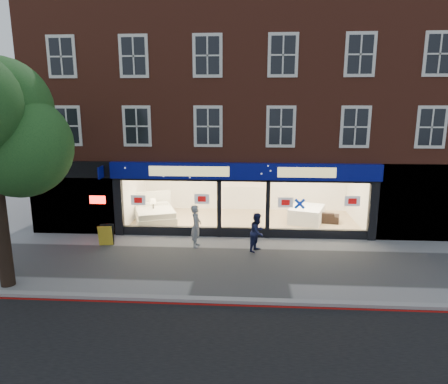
# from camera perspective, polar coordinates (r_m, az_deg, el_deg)

# --- Properties ---
(ground) EXTENTS (120.00, 120.00, 0.00)m
(ground) POSITION_cam_1_polar(r_m,az_deg,el_deg) (14.82, 2.54, -10.22)
(ground) COLOR gray
(ground) RESTS_ON ground
(kerb_line) EXTENTS (60.00, 0.10, 0.01)m
(kerb_line) POSITION_cam_1_polar(r_m,az_deg,el_deg) (12.02, 2.23, -15.91)
(kerb_line) COLOR #8C0A07
(kerb_line) RESTS_ON ground
(kerb_stone) EXTENTS (60.00, 0.25, 0.12)m
(kerb_stone) POSITION_cam_1_polar(r_m,az_deg,el_deg) (12.17, 2.26, -15.24)
(kerb_stone) COLOR gray
(kerb_stone) RESTS_ON ground
(showroom_floor) EXTENTS (11.00, 4.50, 0.10)m
(showroom_floor) POSITION_cam_1_polar(r_m,az_deg,el_deg) (19.75, 2.85, -4.20)
(showroom_floor) COLOR tan
(showroom_floor) RESTS_ON ground
(building) EXTENTS (19.00, 8.26, 10.30)m
(building) POSITION_cam_1_polar(r_m,az_deg,el_deg) (20.63, 3.08, 15.13)
(building) COLOR brown
(building) RESTS_ON ground
(display_bed) EXTENTS (2.52, 2.75, 1.28)m
(display_bed) POSITION_cam_1_polar(r_m,az_deg,el_deg) (19.80, -9.86, -3.10)
(display_bed) COLOR white
(display_bed) RESTS_ON showroom_floor
(bedside_table) EXTENTS (0.56, 0.56, 0.55)m
(bedside_table) POSITION_cam_1_polar(r_m,az_deg,el_deg) (19.80, -10.02, -3.36)
(bedside_table) COLOR brown
(bedside_table) RESTS_ON showroom_floor
(mattress_stack) EXTENTS (1.99, 2.23, 0.74)m
(mattress_stack) POSITION_cam_1_polar(r_m,az_deg,el_deg) (19.84, 11.70, -3.12)
(mattress_stack) COLOR white
(mattress_stack) RESTS_ON showroom_floor
(sofa) EXTENTS (1.93, 1.11, 0.53)m
(sofa) POSITION_cam_1_polar(r_m,az_deg,el_deg) (20.03, 13.52, -3.37)
(sofa) COLOR black
(sofa) RESTS_ON showroom_floor
(a_board) EXTENTS (0.62, 0.45, 0.87)m
(a_board) POSITION_cam_1_polar(r_m,az_deg,el_deg) (17.21, -16.48, -5.92)
(a_board) COLOR gold
(a_board) RESTS_ON ground
(pedestrian_grey) EXTENTS (0.45, 0.66, 1.74)m
(pedestrian_grey) POSITION_cam_1_polar(r_m,az_deg,el_deg) (16.27, -4.00, -4.88)
(pedestrian_grey) COLOR #969A9D
(pedestrian_grey) RESTS_ON ground
(pedestrian_blue) EXTENTS (0.88, 0.94, 1.55)m
(pedestrian_blue) POSITION_cam_1_polar(r_m,az_deg,el_deg) (15.84, 4.81, -5.73)
(pedestrian_blue) COLOR #171C41
(pedestrian_blue) RESTS_ON ground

